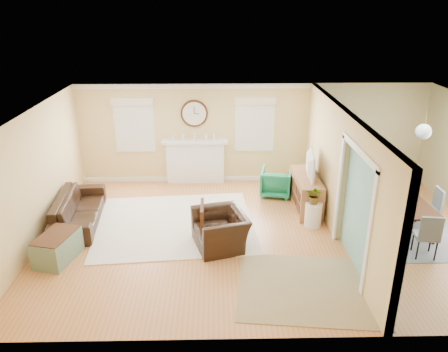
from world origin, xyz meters
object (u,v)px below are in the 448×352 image
at_px(sofa, 79,209).
at_px(eames_chair, 220,230).
at_px(dining_table, 399,213).
at_px(green_chair, 276,182).
at_px(credenza, 306,192).

relative_size(sofa, eames_chair, 2.04).
xyz_separation_m(eames_chair, dining_table, (3.83, 0.73, -0.03)).
xyz_separation_m(green_chair, dining_table, (2.42, -1.67, -0.02)).
bearing_deg(dining_table, credenza, 60.95).
height_order(credenza, dining_table, credenza).
bearing_deg(sofa, green_chair, -78.34).
bearing_deg(dining_table, sofa, 84.72).
height_order(green_chair, credenza, credenza).
height_order(eames_chair, dining_table, eames_chair).
xyz_separation_m(credenza, dining_table, (1.83, -0.90, -0.08)).
distance_m(sofa, credenza, 5.09).
distance_m(eames_chair, credenza, 2.58).
relative_size(eames_chair, credenza, 0.70).
height_order(eames_chair, credenza, credenza).
distance_m(sofa, eames_chair, 3.23).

